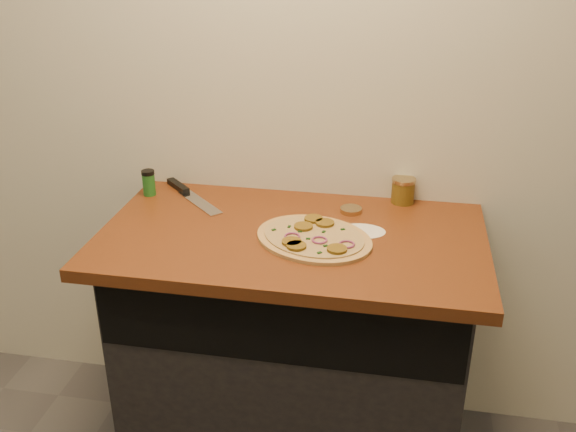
% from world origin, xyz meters
% --- Properties ---
extents(cabinet, '(1.10, 0.60, 0.86)m').
position_xyz_m(cabinet, '(0.00, 1.45, 0.43)').
color(cabinet, black).
rests_on(cabinet, ground).
extents(countertop, '(1.20, 0.70, 0.04)m').
position_xyz_m(countertop, '(0.00, 1.42, 0.88)').
color(countertop, brown).
rests_on(countertop, cabinet).
extents(pizza, '(0.48, 0.48, 0.02)m').
position_xyz_m(pizza, '(0.07, 1.38, 0.91)').
color(pizza, tan).
rests_on(pizza, countertop).
extents(chefs_knife, '(0.28, 0.27, 0.02)m').
position_xyz_m(chefs_knife, '(-0.41, 1.64, 0.91)').
color(chefs_knife, '#B7BAC1').
rests_on(chefs_knife, countertop).
extents(mason_jar_lid, '(0.09, 0.09, 0.02)m').
position_xyz_m(mason_jar_lid, '(0.17, 1.61, 0.91)').
color(mason_jar_lid, tan).
rests_on(mason_jar_lid, countertop).
extents(salsa_jar, '(0.08, 0.08, 0.09)m').
position_xyz_m(salsa_jar, '(0.33, 1.72, 0.95)').
color(salsa_jar, '#9C2B0F').
rests_on(salsa_jar, countertop).
extents(spice_shaker, '(0.05, 0.05, 0.09)m').
position_xyz_m(spice_shaker, '(-0.55, 1.62, 0.95)').
color(spice_shaker, '#1E6120').
rests_on(spice_shaker, countertop).
extents(flour_spill, '(0.17, 0.17, 0.00)m').
position_xyz_m(flour_spill, '(0.21, 1.47, 0.90)').
color(flour_spill, silver).
rests_on(flour_spill, countertop).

